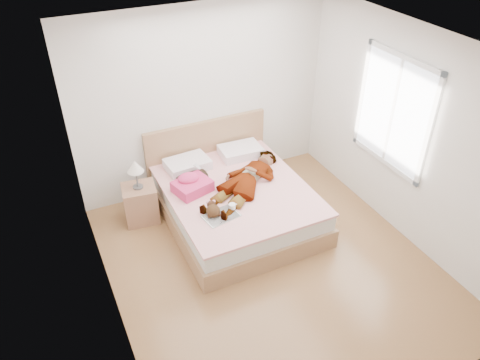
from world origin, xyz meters
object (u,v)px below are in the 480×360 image
Objects in this scene: towel at (191,184)px; magazine at (221,216)px; plush_toy at (213,210)px; nightstand at (140,201)px; phone at (197,167)px; woman at (245,178)px; bed at (234,199)px; coffee_mug at (232,207)px.

magazine is at bearing -79.04° from towel.
towel is 0.58m from plush_toy.
nightstand reaches higher than plush_toy.
phone is 0.22× the size of magazine.
bed is at bearing -152.00° from woman.
bed is at bearing -22.27° from nightstand.
towel reaches higher than plush_toy.
phone reaches higher than coffee_mug.
coffee_mug is 1.33m from nightstand.
coffee_mug is (-0.24, -0.48, 0.28)m from bed.
coffee_mug is at bearing -116.49° from phone.
woman and phone have the same top height.
bed reaches higher than magazine.
coffee_mug is at bearing -46.39° from nightstand.
bed is at bearing 51.95° from magazine.
plush_toy is at bearing -93.16° from woman.
bed reaches higher than phone.
coffee_mug is 0.44× the size of plush_toy.
towel is 4.38× the size of coffee_mug.
coffee_mug is (0.17, 0.05, 0.04)m from magazine.
nightstand is (-0.66, 0.92, -0.28)m from plush_toy.
magazine is at bearing -128.05° from bed.
plush_toy is at bearing 135.21° from magazine.
plush_toy is (-0.24, 0.02, 0.03)m from coffee_mug.
coffee_mug is (0.13, -0.81, -0.14)m from phone.
phone is 0.88m from magazine.
towel is (-0.17, -0.22, -0.10)m from phone.
nightstand reaches higher than towel.
phone reaches higher than plush_toy.
woman is 0.37m from bed.
towel is at bearing -140.68° from woman.
towel is (-0.54, 0.12, 0.33)m from bed.
coffee_mug is at bearing 16.15° from magazine.
towel is at bearing 167.70° from bed.
phone is at bearing 86.94° from magazine.
magazine is at bearing -128.39° from phone.
plush_toy is at bearing -84.71° from towel.
bed is 1.23m from nightstand.
nightstand is at bearing 133.61° from coffee_mug.
phone is 0.81m from plush_toy.
phone is at bearing 98.83° from coffee_mug.
woman is at bearing -15.36° from towel.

